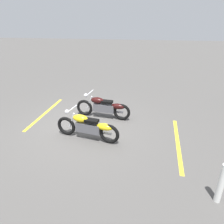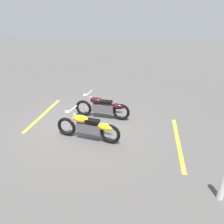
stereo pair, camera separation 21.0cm
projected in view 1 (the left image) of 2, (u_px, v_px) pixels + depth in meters
ground_plane at (84, 126)px, 7.94m from camera, size 60.00×60.00×0.00m
motorcycle_bright_foreground at (89, 127)px, 6.94m from camera, size 2.21×0.70×1.04m
motorcycle_dark_foreground at (104, 107)px, 8.41m from camera, size 2.22×0.62×1.04m
bollard_post at (221, 184)px, 4.56m from camera, size 0.14×0.14×0.99m
parking_stripe_near at (45, 113)px, 8.98m from camera, size 0.31×3.20×0.01m
parking_stripe_mid at (178, 143)px, 6.91m from camera, size 0.31×3.20×0.01m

